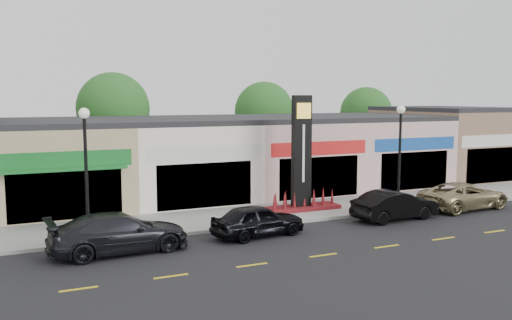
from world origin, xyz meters
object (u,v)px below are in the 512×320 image
object	(u,v)px
lamp_east_near	(400,146)
car_gold_suv	(464,196)
lamp_west_near	(86,160)
car_black_sedan	(258,220)
car_black_conv	(395,205)
car_dark_sedan	(119,233)
pylon_sign	(301,170)

from	to	relation	value
lamp_east_near	car_gold_suv	distance (m)	4.62
lamp_west_near	car_gold_suv	bearing A→B (deg)	-3.25
car_black_sedan	lamp_east_near	bearing A→B (deg)	-85.84
lamp_east_near	car_black_conv	size ratio (longest dim) A/B	1.23
lamp_west_near	car_gold_suv	size ratio (longest dim) A/B	1.05
car_black_sedan	lamp_west_near	bearing A→B (deg)	67.66
lamp_west_near	car_black_sedan	bearing A→B (deg)	-15.00
car_black_sedan	car_black_conv	xyz separation A→B (m)	(7.51, 0.14, 0.02)
car_black_sedan	car_dark_sedan	bearing A→B (deg)	82.96
pylon_sign	car_black_conv	bearing A→B (deg)	-44.99
lamp_west_near	car_gold_suv	distance (m)	19.77
lamp_west_near	lamp_east_near	distance (m)	16.00
car_black_conv	car_dark_sedan	bearing A→B (deg)	87.52
lamp_east_near	car_black_conv	distance (m)	3.60
car_black_conv	lamp_east_near	bearing A→B (deg)	-46.05
lamp_east_near	pylon_sign	size ratio (longest dim) A/B	0.91
pylon_sign	car_black_sedan	world-z (taller)	pylon_sign
lamp_west_near	car_black_conv	size ratio (longest dim) A/B	1.23
car_dark_sedan	car_black_sedan	size ratio (longest dim) A/B	1.30
lamp_west_near	car_black_conv	distance (m)	14.77
car_black_conv	car_gold_suv	size ratio (longest dim) A/B	0.86
pylon_sign	car_black_conv	distance (m)	5.06
lamp_east_near	pylon_sign	xyz separation A→B (m)	(-5.00, 1.70, -1.20)
lamp_east_near	car_black_conv	bearing A→B (deg)	-132.86
lamp_east_near	car_black_sedan	distance (m)	9.69
car_black_conv	car_gold_suv	xyz separation A→B (m)	(5.13, 0.60, -0.01)
pylon_sign	car_dark_sedan	size ratio (longest dim) A/B	1.11
lamp_west_near	pylon_sign	xyz separation A→B (m)	(11.00, 1.70, -1.20)
lamp_west_near	car_black_sedan	size ratio (longest dim) A/B	1.31
car_dark_sedan	car_black_sedan	distance (m)	5.97
car_dark_sedan	lamp_east_near	bearing A→B (deg)	-86.67
car_dark_sedan	car_black_sedan	bearing A→B (deg)	-93.49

